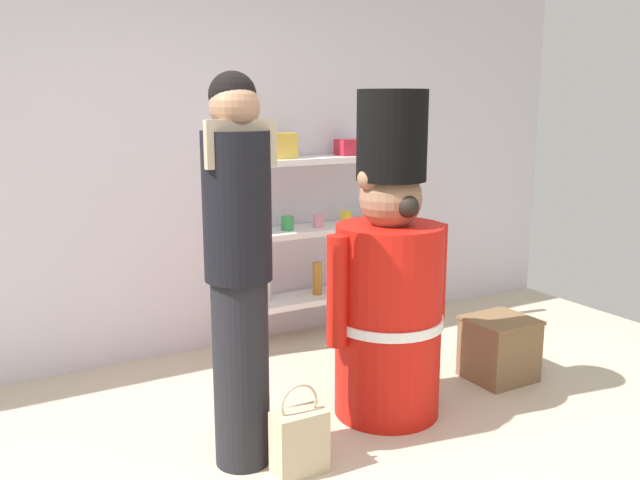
{
  "coord_description": "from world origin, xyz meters",
  "views": [
    {
      "loc": [
        -1.32,
        -2.03,
        1.65
      ],
      "look_at": [
        0.24,
        0.7,
        1.0
      ],
      "focal_mm": 38.12,
      "sensor_mm": 36.0,
      "label": 1
    }
  ],
  "objects_px": {
    "merchandise_shelf": "(316,223)",
    "teddy_bear_guard": "(389,287)",
    "shopping_bag": "(299,441)",
    "display_crate": "(499,348)",
    "person_shopper": "(238,263)"
  },
  "relations": [
    {
      "from": "merchandise_shelf",
      "to": "display_crate",
      "type": "distance_m",
      "value": 1.48
    },
    {
      "from": "merchandise_shelf",
      "to": "teddy_bear_guard",
      "type": "height_order",
      "value": "teddy_bear_guard"
    },
    {
      "from": "merchandise_shelf",
      "to": "shopping_bag",
      "type": "distance_m",
      "value": 1.93
    },
    {
      "from": "person_shopper",
      "to": "shopping_bag",
      "type": "distance_m",
      "value": 0.84
    },
    {
      "from": "teddy_bear_guard",
      "to": "person_shopper",
      "type": "height_order",
      "value": "person_shopper"
    },
    {
      "from": "shopping_bag",
      "to": "display_crate",
      "type": "distance_m",
      "value": 1.58
    },
    {
      "from": "person_shopper",
      "to": "display_crate",
      "type": "bearing_deg",
      "value": 4.08
    },
    {
      "from": "teddy_bear_guard",
      "to": "display_crate",
      "type": "distance_m",
      "value": 0.99
    },
    {
      "from": "merchandise_shelf",
      "to": "teddy_bear_guard",
      "type": "distance_m",
      "value": 1.27
    },
    {
      "from": "teddy_bear_guard",
      "to": "person_shopper",
      "type": "xyz_separation_m",
      "value": [
        -0.88,
        -0.09,
        0.25
      ]
    },
    {
      "from": "shopping_bag",
      "to": "display_crate",
      "type": "relative_size",
      "value": 1.12
    },
    {
      "from": "teddy_bear_guard",
      "to": "shopping_bag",
      "type": "height_order",
      "value": "teddy_bear_guard"
    },
    {
      "from": "shopping_bag",
      "to": "person_shopper",
      "type": "bearing_deg",
      "value": 129.48
    },
    {
      "from": "shopping_bag",
      "to": "display_crate",
      "type": "bearing_deg",
      "value": 12.53
    },
    {
      "from": "merchandise_shelf",
      "to": "teddy_bear_guard",
      "type": "bearing_deg",
      "value": -101.93
    }
  ]
}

